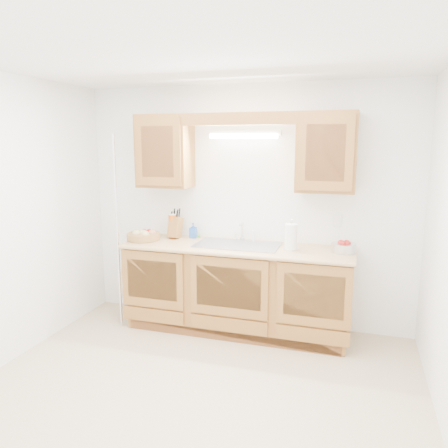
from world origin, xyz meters
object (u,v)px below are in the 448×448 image
(fruit_basket, at_px, (143,235))
(apple_bowl, at_px, (344,247))
(knife_block, at_px, (175,227))
(paper_towel, at_px, (291,237))

(fruit_basket, bearing_deg, apple_bowl, 1.67)
(fruit_basket, distance_m, knife_block, 0.35)
(fruit_basket, height_order, knife_block, knife_block)
(knife_block, height_order, paper_towel, knife_block)
(fruit_basket, relative_size, paper_towel, 1.37)
(apple_bowl, bearing_deg, fruit_basket, -178.33)
(paper_towel, bearing_deg, apple_bowl, 4.14)
(knife_block, distance_m, paper_towel, 1.29)
(knife_block, bearing_deg, fruit_basket, -141.23)
(fruit_basket, xyz_separation_m, knife_block, (0.29, 0.19, 0.07))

